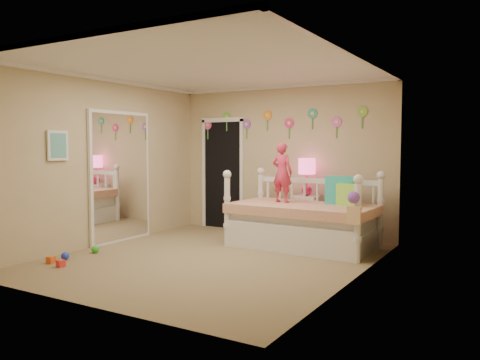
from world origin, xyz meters
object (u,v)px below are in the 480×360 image
Objects in this scene: child at (282,173)px; nightstand at (306,217)px; daybed at (303,209)px; table_lamp at (307,171)px.

nightstand is at bearing -97.13° from child.
daybed is 0.65m from child.
daybed is at bearing -66.13° from nightstand.
child is 0.68m from table_lamp.
nightstand is at bearing 0.00° from table_lamp.
child is at bearing -101.44° from table_lamp.
daybed is at bearing 176.48° from child.
table_lamp is (0.14, 0.67, 0.00)m from child.
daybed reaches higher than nightstand.
child is at bearing 174.01° from daybed.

